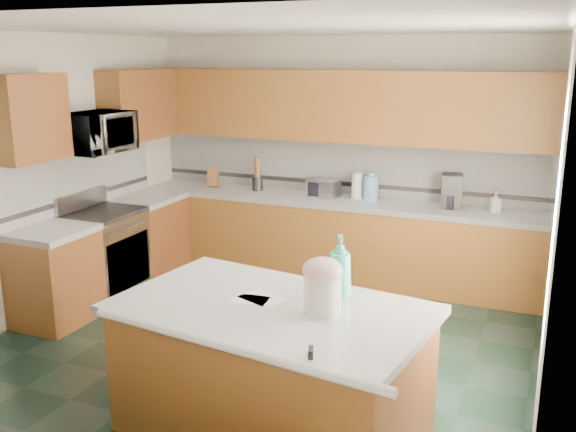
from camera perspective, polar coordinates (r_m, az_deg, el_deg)
The scene contains 52 objects.
floor at distance 5.76m, azimuth -2.79°, elevation -11.51°, with size 4.60×4.60×0.00m, color black.
ceiling at distance 5.19m, azimuth -3.16°, elevation 16.40°, with size 4.60×4.60×0.00m, color white.
wall_back at distance 7.44m, azimuth 4.88°, elevation 5.29°, with size 4.60×0.04×2.70m, color beige.
wall_front at distance 3.47m, azimuth -20.01°, elevation -6.14°, with size 4.60×0.04×2.70m, color beige.
wall_left at distance 6.65m, azimuth -21.30°, elevation 3.29°, with size 0.04×4.60×2.70m, color beige.
wall_right at distance 4.81m, azimuth 22.79°, elevation -0.78°, with size 0.04×4.60×2.70m, color beige.
back_base_cab at distance 7.34m, azimuth 3.95°, elevation -2.17°, with size 4.60×0.60×0.86m, color black.
back_countertop at distance 7.23m, azimuth 4.01°, elevation 1.33°, with size 4.60×0.64×0.06m, color white.
back_upper_cab at distance 7.19m, azimuth 4.51°, elevation 9.73°, with size 4.60×0.33×0.78m, color black.
back_backsplash at distance 7.43m, azimuth 4.78°, elevation 4.38°, with size 4.60×0.02×0.63m, color silver.
back_accent_band at distance 7.46m, azimuth 4.74°, elevation 2.90°, with size 4.60×0.01×0.05m, color black.
left_base_cab_rear at distance 7.62m, azimuth -12.23°, elevation -1.86°, with size 0.60×0.82×0.86m, color black.
left_counter_rear at distance 7.51m, azimuth -12.42°, elevation 1.51°, with size 0.64×0.82×0.06m, color white.
left_base_cab_front at distance 6.49m, azimuth -19.99°, elevation -5.26°, with size 0.60×0.72×0.86m, color black.
left_counter_front at distance 6.36m, azimuth -20.34°, elevation -1.35°, with size 0.64×0.72×0.06m, color white.
left_backsplash at distance 7.04m, azimuth -17.95°, elevation 3.19°, with size 0.02×2.30×0.63m, color silver.
left_accent_band at distance 7.08m, azimuth -17.79°, elevation 1.64°, with size 0.01×2.30×0.05m, color black.
left_upper_cab_rear at distance 7.54m, azimuth -13.10°, elevation 9.62°, with size 0.33×1.09×0.78m, color black.
left_upper_cab_front at distance 6.27m, azimuth -22.08°, elevation 8.07°, with size 0.33×0.72×0.78m, color black.
range_body at distance 7.02m, azimuth -15.93°, elevation -3.41°, with size 0.60×0.76×0.88m, color #B7B7BC.
range_oven_door at distance 6.85m, azimuth -14.00°, elevation -4.05°, with size 0.02×0.68×0.55m, color black.
range_cooktop at distance 6.89m, azimuth -16.18°, elevation 0.23°, with size 0.62×0.78×0.04m, color black.
range_handle at distance 6.73m, azimuth -13.99°, elevation -1.01°, with size 0.02×0.02×0.66m, color #B7B7BC.
range_backguard at distance 7.03m, azimuth -17.90°, elevation 1.38°, with size 0.06×0.76×0.18m, color #B7B7BC.
microwave at distance 6.75m, azimuth -16.68°, elevation 7.11°, with size 0.73×0.50×0.41m, color #B7B7BC.
island_base at distance 4.41m, azimuth -1.45°, elevation -13.85°, with size 1.91×1.09×0.86m, color black.
island_top at distance 4.21m, azimuth -1.49°, elevation -8.32°, with size 2.01×1.19×0.06m, color white.
island_bullnose at distance 3.72m, azimuth -5.37°, elevation -11.55°, with size 0.06×0.06×2.01m, color white.
treat_jar at distance 4.04m, azimuth 3.07°, elevation -6.98°, with size 0.23×0.23×0.25m, color silver.
treat_jar_lid at distance 3.99m, azimuth 3.11°, elevation -4.82°, with size 0.25×0.25×0.16m, color #D29C9D.
treat_jar_knob at distance 3.97m, azimuth 3.12°, elevation -4.10°, with size 0.03×0.03×0.08m, color tan.
treat_jar_knob_end_l at distance 3.98m, azimuth 2.54°, elevation -4.03°, with size 0.04×0.04×0.04m, color tan.
treat_jar_knob_end_r at distance 3.96m, azimuth 3.70°, elevation -4.17°, with size 0.04×0.04×0.04m, color tan.
soap_bottle_island at distance 4.27m, azimuth 4.63°, elevation -4.52°, with size 0.16×0.17×0.43m, color teal.
paper_sheet_a at distance 4.29m, azimuth -3.39°, elevation -7.44°, with size 0.24×0.18×0.00m, color white.
paper_sheet_b at distance 4.31m, azimuth -2.33°, elevation -7.29°, with size 0.28×0.21×0.00m, color white.
clamp_body at distance 3.53m, azimuth 2.04°, elevation -12.24°, with size 0.03×0.09×0.08m, color black.
clamp_handle at distance 3.50m, azimuth 1.73°, elevation -12.89°, with size 0.01×0.01×0.06m, color black.
knife_block at distance 7.87m, azimuth -6.67°, elevation 3.40°, with size 0.12×0.10×0.23m, color #472814.
utensil_crock at distance 7.64m, azimuth -2.72°, elevation 2.90°, with size 0.13×0.13×0.16m, color black.
utensil_bundle at distance 7.60m, azimuth -2.74°, elevation 4.35°, with size 0.07×0.07×0.23m, color #472814.
toaster_oven at distance 7.29m, azimuth 3.18°, elevation 2.48°, with size 0.34×0.23×0.20m, color #B7B7BC.
toaster_oven_door at distance 7.19m, azimuth 2.89°, elevation 2.32°, with size 0.30×0.01×0.16m, color black.
paper_towel at distance 7.21m, azimuth 6.20°, elevation 2.67°, with size 0.13×0.13×0.29m, color white.
paper_towel_base at distance 7.24m, azimuth 6.17°, elevation 1.60°, with size 0.19×0.19×0.01m, color #B7B7BC.
water_jug at distance 7.12m, azimuth 7.39°, elevation 2.46°, with size 0.17×0.17×0.28m, color #6793BD.
water_jug_neck at distance 7.09m, azimuth 7.43°, elevation 3.72°, with size 0.08×0.08×0.04m, color #6793BD.
coffee_maker at distance 6.96m, azimuth 14.34°, elevation 2.17°, with size 0.21×0.23×0.36m, color black.
coffee_carafe at distance 6.93m, azimuth 14.22°, elevation 1.24°, with size 0.15×0.15×0.15m, color black.
soap_bottle_back at distance 6.90m, azimuth 17.94°, elevation 1.21°, with size 0.10×0.10×0.22m, color white.
soap_back_cap at distance 6.87m, azimuth 18.02°, elevation 2.22°, with size 0.02×0.02×0.03m, color red.
window_light_proxy at distance 4.58m, azimuth 22.56°, elevation 0.46°, with size 0.02×1.40×1.10m, color white.
Camera 1 is at (2.27, -4.67, 2.51)m, focal length 40.00 mm.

